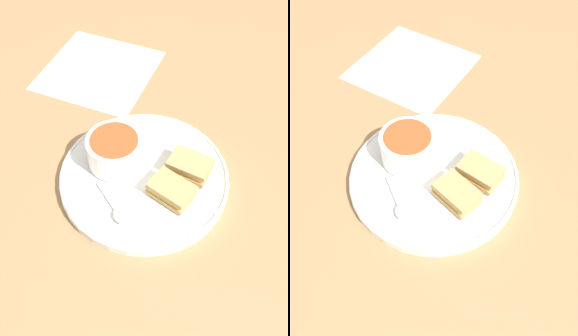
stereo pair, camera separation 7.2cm
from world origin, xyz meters
The scene contains 7 objects.
ground_plane centered at (0.00, 0.00, 0.00)m, with size 2.40×2.40×0.00m, color #9E754C.
plate centered at (0.00, 0.00, 0.01)m, with size 0.32×0.32×0.02m.
soup_bowl centered at (0.02, 0.06, 0.05)m, with size 0.11×0.11×0.06m.
spoon centered at (-0.10, 0.03, 0.03)m, with size 0.09×0.08×0.01m.
sandwich_half_near centered at (-0.04, -0.06, 0.04)m, with size 0.08×0.09×0.03m.
sandwich_half_far centered at (0.02, -0.08, 0.04)m, with size 0.07×0.09×0.03m.
menu_sheet centered at (0.31, 0.17, 0.00)m, with size 0.30×0.30×0.00m.
Camera 2 is at (-0.42, -0.15, 0.61)m, focal length 42.00 mm.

